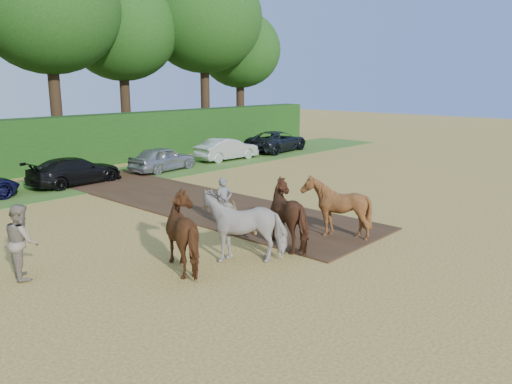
# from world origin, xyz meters

# --- Properties ---
(ground) EXTENTS (120.00, 120.00, 0.00)m
(ground) POSITION_xyz_m (0.00, 0.00, 0.00)
(ground) COLOR gold
(ground) RESTS_ON ground
(earth_strip) EXTENTS (4.50, 17.00, 0.05)m
(earth_strip) POSITION_xyz_m (1.50, 7.00, 0.03)
(earth_strip) COLOR #472D1C
(earth_strip) RESTS_ON ground
(grass_verge) EXTENTS (50.00, 5.00, 0.03)m
(grass_verge) POSITION_xyz_m (0.00, 14.00, 0.01)
(grass_verge) COLOR #38601E
(grass_verge) RESTS_ON ground
(hedgerow) EXTENTS (46.00, 1.60, 3.00)m
(hedgerow) POSITION_xyz_m (0.00, 18.50, 1.50)
(hedgerow) COLOR #14380F
(hedgerow) RESTS_ON ground
(spectator_near) EXTENTS (0.97, 1.12, 1.96)m
(spectator_near) POSITION_xyz_m (-6.87, 3.81, 0.98)
(spectator_near) COLOR gray
(spectator_near) RESTS_ON ground
(plough_team) EXTENTS (7.03, 5.16, 2.02)m
(plough_team) POSITION_xyz_m (-1.02, 0.47, 1.00)
(plough_team) COLOR #5B2916
(plough_team) RESTS_ON ground
(parked_cars) EXTENTS (35.94, 3.08, 1.48)m
(parked_cars) POSITION_xyz_m (2.28, 13.95, 0.69)
(parked_cars) COLOR silver
(parked_cars) RESTS_ON ground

